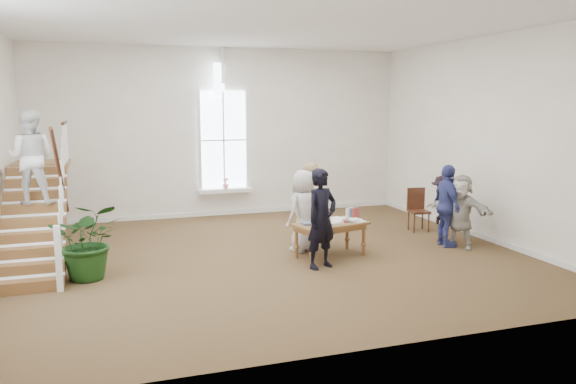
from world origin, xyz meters
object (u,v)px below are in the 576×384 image
object	(u,v)px
library_table	(331,226)
police_officer	(322,219)
person_yellow	(309,204)
woman_cluster_b	(443,208)
woman_cluster_a	(447,206)
floor_plant	(89,241)
elderly_woman	(304,211)
side_chair	(417,207)
woman_cluster_c	(461,211)

from	to	relation	value
library_table	police_officer	xyz separation A→B (m)	(-0.47, -0.65, 0.31)
person_yellow	woman_cluster_b	distance (m)	3.00
police_officer	woman_cluster_a	xyz separation A→B (m)	(3.11, 0.64, -0.05)
person_yellow	floor_plant	world-z (taller)	person_yellow
library_table	elderly_woman	distance (m)	0.74
woman_cluster_a	woman_cluster_b	xyz separation A→B (m)	(0.21, 0.45, -0.14)
library_table	side_chair	distance (m)	3.24
side_chair	person_yellow	bearing A→B (deg)	-164.05
elderly_woman	floor_plant	xyz separation A→B (m)	(-4.18, -0.60, -0.16)
police_officer	floor_plant	xyz separation A→B (m)	(-4.08, 0.65, -0.25)
floor_plant	woman_cluster_a	bearing A→B (deg)	-0.04
person_yellow	woman_cluster_b	size ratio (longest dim) A/B	1.21
woman_cluster_c	floor_plant	world-z (taller)	woman_cluster_c
woman_cluster_a	police_officer	bearing A→B (deg)	109.77
police_officer	elderly_woman	xyz separation A→B (m)	(0.10, 1.25, -0.09)
elderly_woman	person_yellow	distance (m)	0.58
person_yellow	side_chair	world-z (taller)	person_yellow
elderly_woman	person_yellow	xyz separation A→B (m)	(0.30, 0.50, 0.05)
library_table	person_yellow	size ratio (longest dim) A/B	0.90
woman_cluster_c	woman_cluster_a	bearing A→B (deg)	-165.79
library_table	woman_cluster_c	distance (m)	2.87
woman_cluster_c	floor_plant	size ratio (longest dim) A/B	1.15
library_table	floor_plant	world-z (taller)	floor_plant
library_table	woman_cluster_a	distance (m)	2.66
police_officer	woman_cluster_c	bearing A→B (deg)	-14.80
woman_cluster_b	floor_plant	bearing A→B (deg)	-43.86
floor_plant	elderly_woman	bearing A→B (deg)	8.23
police_officer	woman_cluster_b	xyz separation A→B (m)	(3.32, 1.09, -0.19)
person_yellow	woman_cluster_c	xyz separation A→B (m)	(2.92, -1.31, -0.11)
library_table	person_yellow	distance (m)	1.13
floor_plant	woman_cluster_b	bearing A→B (deg)	3.44
police_officer	side_chair	bearing A→B (deg)	10.66
woman_cluster_a	floor_plant	xyz separation A→B (m)	(-7.19, 0.01, -0.20)
side_chair	library_table	bearing A→B (deg)	-144.28
floor_plant	police_officer	bearing A→B (deg)	-9.00
library_table	side_chair	bearing A→B (deg)	13.83
woman_cluster_a	woman_cluster_c	xyz separation A→B (m)	(0.21, -0.20, -0.10)
woman_cluster_b	woman_cluster_c	distance (m)	0.65
woman_cluster_a	side_chair	world-z (taller)	woman_cluster_a
woman_cluster_a	floor_plant	world-z (taller)	woman_cluster_a
woman_cluster_a	side_chair	xyz separation A→B (m)	(0.22, 1.53, -0.31)
woman_cluster_a	woman_cluster_c	world-z (taller)	woman_cluster_a
side_chair	elderly_woman	bearing A→B (deg)	-156.31
woman_cluster_c	library_table	bearing A→B (deg)	-126.40
library_table	woman_cluster_a	world-z (taller)	woman_cluster_a
woman_cluster_a	floor_plant	distance (m)	7.19
police_officer	woman_cluster_b	world-z (taller)	police_officer
police_officer	side_chair	distance (m)	3.99
library_table	side_chair	xyz separation A→B (m)	(2.87, 1.51, -0.04)
elderly_woman	floor_plant	distance (m)	4.23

